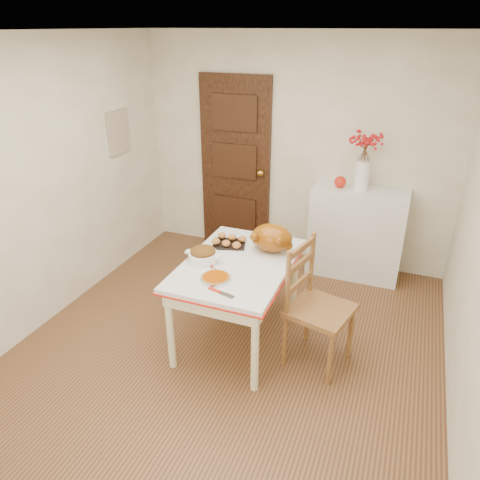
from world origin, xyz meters
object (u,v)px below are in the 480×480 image
at_px(chair_oak, 321,308).
at_px(turkey_platter, 272,239).
at_px(sideboard, 356,233).
at_px(kitchen_table, 238,301).
at_px(pumpkin_pie, 215,278).

height_order(chair_oak, turkey_platter, chair_oak).
height_order(sideboard, turkey_platter, turkey_platter).
bearing_deg(chair_oak, kitchen_table, 99.43).
height_order(sideboard, chair_oak, chair_oak).
xyz_separation_m(sideboard, kitchen_table, (-0.77, -1.55, -0.11)).
xyz_separation_m(kitchen_table, chair_oak, (0.72, -0.06, 0.14)).
distance_m(chair_oak, turkey_platter, 0.71).
relative_size(kitchen_table, chair_oak, 1.21).
bearing_deg(pumpkin_pie, chair_oak, 19.89).
xyz_separation_m(chair_oak, pumpkin_pie, (-0.78, -0.28, 0.26)).
bearing_deg(sideboard, kitchen_table, -116.46).
bearing_deg(sideboard, chair_oak, -91.65).
height_order(chair_oak, pumpkin_pie, chair_oak).
relative_size(sideboard, chair_oak, 0.94).
distance_m(sideboard, chair_oak, 1.60).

